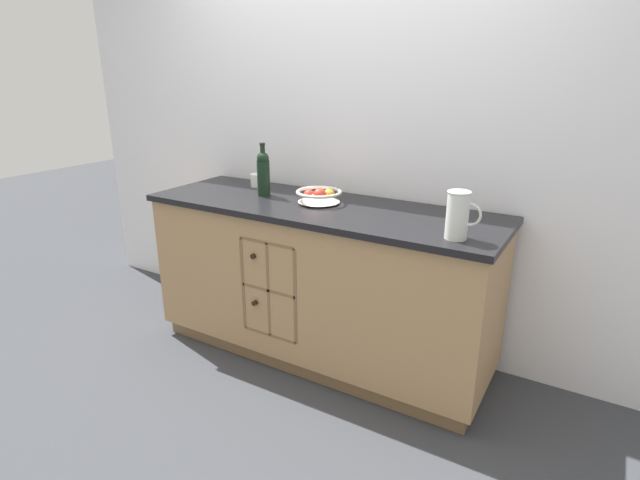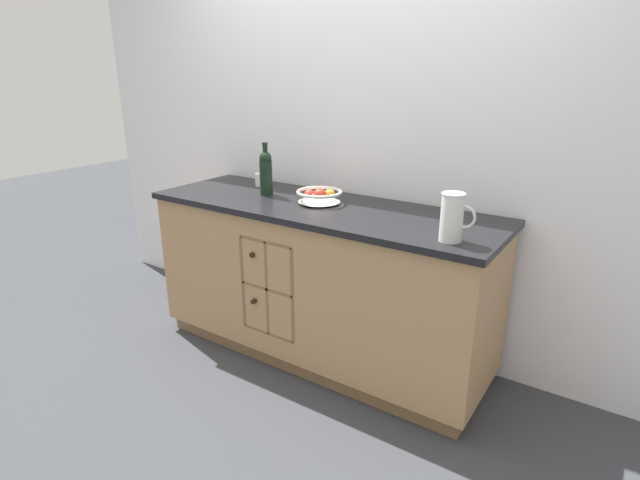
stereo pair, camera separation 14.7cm
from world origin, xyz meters
name	(u,v)px [view 1 (the left image)]	position (x,y,z in m)	size (l,w,h in m)	color
ground_plane	(320,352)	(0.00, 0.00, 0.00)	(14.00, 14.00, 0.00)	#383A3F
back_wall	(353,136)	(0.00, 0.39, 1.27)	(4.40, 0.06, 2.55)	white
kitchen_island	(320,281)	(0.00, 0.00, 0.48)	(2.04, 0.67, 0.94)	brown
fruit_bowl	(319,195)	(-0.03, 0.03, 0.98)	(0.26, 0.26, 0.09)	silver
white_pitcher	(458,214)	(0.82, -0.19, 1.05)	(0.16, 0.10, 0.22)	silver
ceramic_mug	(257,180)	(-0.58, 0.19, 0.98)	(0.12, 0.08, 0.08)	white
standing_wine_bottle	(263,172)	(-0.40, 0.02, 1.08)	(0.08, 0.08, 0.31)	black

